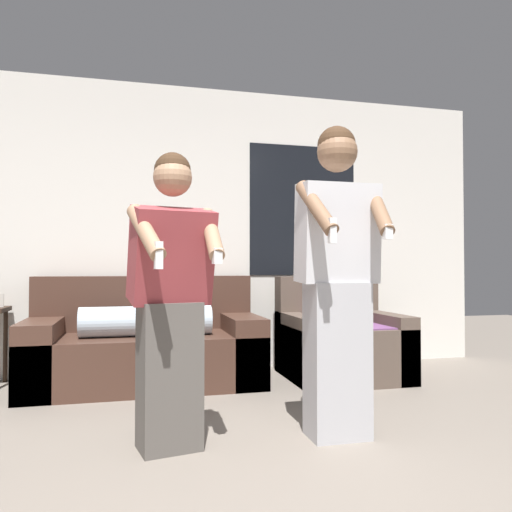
% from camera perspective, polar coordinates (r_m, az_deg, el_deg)
% --- Properties ---
extents(wall_back, '(5.95, 0.07, 2.70)m').
position_cam_1_polar(wall_back, '(4.81, -7.16, 3.20)').
color(wall_back, silver).
rests_on(wall_back, ground_plane).
extents(couch, '(1.89, 0.90, 0.90)m').
position_cam_1_polar(couch, '(4.33, -12.48, -10.07)').
color(couch, '#472D23').
rests_on(couch, ground_plane).
extents(armchair, '(0.98, 0.92, 0.89)m').
position_cam_1_polar(armchair, '(4.57, 9.62, -9.66)').
color(armchair, brown).
rests_on(armchair, ground_plane).
extents(person_left, '(0.49, 0.56, 1.59)m').
position_cam_1_polar(person_left, '(2.72, -9.70, -4.98)').
color(person_left, '#56514C').
rests_on(person_left, ground_plane).
extents(person_right, '(0.52, 0.46, 1.79)m').
position_cam_1_polar(person_right, '(2.91, 9.29, -2.40)').
color(person_right, '#B2B2B7').
rests_on(person_right, ground_plane).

